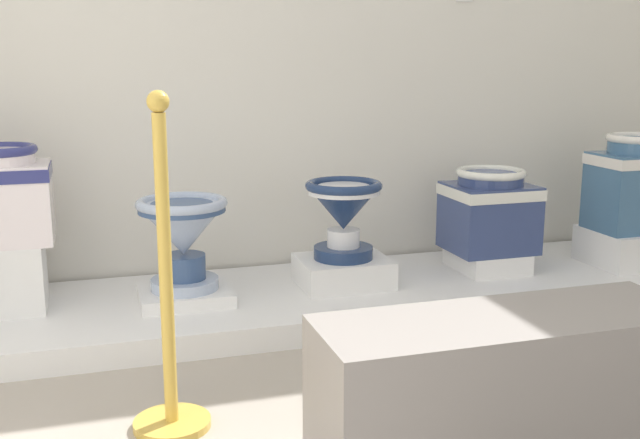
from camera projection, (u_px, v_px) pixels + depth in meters
display_platform at (350, 295)px, 3.40m from camera, size 3.59×0.86×0.10m
plinth_block_squat_floral at (8, 276)px, 3.04m from camera, size 0.28×0.30×0.28m
antique_toilet_squat_floral at (1, 192)px, 2.96m from camera, size 0.38×0.30×0.39m
plinth_block_leftmost at (185, 295)px, 3.15m from camera, size 0.38×0.32×0.05m
antique_toilet_leftmost at (183, 231)px, 3.10m from camera, size 0.37×0.37×0.38m
plinth_block_tall_cobalt at (343, 271)px, 3.38m from camera, size 0.40×0.32×0.12m
antique_toilet_tall_cobalt at (344, 209)px, 3.32m from camera, size 0.34×0.34×0.35m
plinth_block_central_ornate at (487, 260)px, 3.63m from camera, size 0.30×0.34×0.10m
antique_toilet_central_ornate at (489, 208)px, 3.57m from camera, size 0.39×0.35×0.39m
plinth_block_slender_white at (628, 247)px, 3.72m from camera, size 0.38×0.37×0.17m
antique_toilet_slender_white at (634, 181)px, 3.65m from camera, size 0.39×0.30×0.47m
stanchion_post_near_left at (168, 326)px, 2.23m from camera, size 0.23×0.23×1.01m
museum_bench at (505, 383)px, 2.13m from camera, size 1.09×0.36×0.40m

